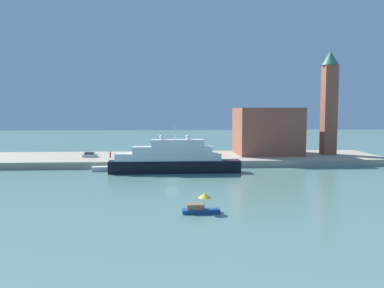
# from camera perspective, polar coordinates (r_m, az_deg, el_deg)

# --- Properties ---
(ground) EXTENTS (400.00, 400.00, 0.00)m
(ground) POSITION_cam_1_polar(r_m,az_deg,el_deg) (77.93, -2.91, -5.18)
(ground) COLOR slate
(quay_dock) EXTENTS (110.00, 23.90, 1.64)m
(quay_dock) POSITION_cam_1_polar(r_m,az_deg,el_deg) (105.47, -3.15, -2.11)
(quay_dock) COLOR #ADA38E
(quay_dock) RESTS_ON ground
(large_yacht) EXTENTS (28.38, 3.70, 10.52)m
(large_yacht) POSITION_cam_1_polar(r_m,az_deg,el_deg) (86.92, -2.68, -2.24)
(large_yacht) COLOR black
(large_yacht) RESTS_ON ground
(small_motorboat) EXTENTS (4.96, 1.80, 2.66)m
(small_motorboat) POSITION_cam_1_polar(r_m,az_deg,el_deg) (53.24, 1.27, -8.80)
(small_motorboat) COLOR navy
(small_motorboat) RESTS_ON ground
(work_barge) EXTENTS (5.13, 1.93, 0.99)m
(work_barge) POSITION_cam_1_polar(r_m,az_deg,el_deg) (91.78, -12.43, -3.46)
(work_barge) COLOR silver
(work_barge) RESTS_ON ground
(harbor_building) EXTENTS (16.63, 15.03, 12.53)m
(harbor_building) POSITION_cam_1_polar(r_m,az_deg,el_deg) (111.01, 10.62, 1.83)
(harbor_building) COLOR #93513D
(harbor_building) RESTS_ON quay_dock
(bell_tower) EXTENTS (4.51, 4.51, 27.57)m
(bell_tower) POSITION_cam_1_polar(r_m,az_deg,el_deg) (113.89, 18.93, 6.02)
(bell_tower) COLOR #93513D
(bell_tower) RESTS_ON quay_dock
(parked_car) EXTENTS (3.84, 1.74, 1.25)m
(parked_car) POSITION_cam_1_polar(r_m,az_deg,el_deg) (105.39, -14.30, -1.52)
(parked_car) COLOR silver
(parked_car) RESTS_ON quay_dock
(person_figure) EXTENTS (0.36, 0.36, 1.65)m
(person_figure) POSITION_cam_1_polar(r_m,az_deg,el_deg) (102.57, -11.54, -1.51)
(person_figure) COLOR maroon
(person_figure) RESTS_ON quay_dock
(mooring_bollard) EXTENTS (0.43, 0.43, 0.62)m
(mooring_bollard) POSITION_cam_1_polar(r_m,az_deg,el_deg) (94.91, -3.08, -2.20)
(mooring_bollard) COLOR black
(mooring_bollard) RESTS_ON quay_dock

